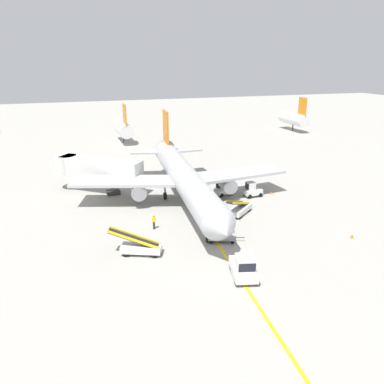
{
  "coord_description": "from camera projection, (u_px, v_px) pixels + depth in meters",
  "views": [
    {
      "loc": [
        -13.1,
        -30.87,
        17.5
      ],
      "look_at": [
        0.97,
        10.5,
        2.5
      ],
      "focal_mm": 36.05,
      "sensor_mm": 36.0,
      "label": 1
    }
  ],
  "objects": [
    {
      "name": "belt_loader_forward_hold",
      "position": [
        240.0,
        208.0,
        45.89
      ],
      "size": [
        4.63,
        4.18,
        2.59
      ],
      "color": "silver",
      "rests_on": "ground"
    },
    {
      "name": "jet_bridge",
      "position": [
        92.0,
        167.0,
        53.0
      ],
      "size": [
        11.53,
        9.95,
        4.85
      ],
      "color": "silver",
      "rests_on": "ground"
    },
    {
      "name": "safety_cone_nose_left",
      "position": [
        352.0,
        236.0,
        39.94
      ],
      "size": [
        0.36,
        0.36,
        0.44
      ],
      "primitive_type": "cone",
      "color": "orange",
      "rests_on": "ground"
    },
    {
      "name": "pushback_tug",
      "position": [
        244.0,
        267.0,
        32.37
      ],
      "size": [
        2.73,
        3.96,
        2.2
      ],
      "color": "silver",
      "rests_on": "ground"
    },
    {
      "name": "baggage_tug_by_cargo_door",
      "position": [
        223.0,
        189.0,
        52.3
      ],
      "size": [
        2.66,
        1.89,
        2.1
      ],
      "color": "silver",
      "rests_on": "ground"
    },
    {
      "name": "distant_aircraft_mid_right",
      "position": [
        294.0,
        118.0,
        99.44
      ],
      "size": [
        3.0,
        10.1,
        8.8
      ],
      "color": "silver",
      "rests_on": "ground"
    },
    {
      "name": "ground_crew_marshaller",
      "position": [
        154.0,
        221.0,
        41.84
      ],
      "size": [
        0.36,
        0.24,
        1.7
      ],
      "color": "#26262D",
      "rests_on": "ground"
    },
    {
      "name": "distant_aircraft_mid_left",
      "position": [
        123.0,
        128.0,
        85.5
      ],
      "size": [
        3.0,
        10.1,
        8.8
      ],
      "color": "silver",
      "rests_on": "ground"
    },
    {
      "name": "taxi_line_yellow",
      "position": [
        208.0,
        229.0,
        42.09
      ],
      "size": [
        8.39,
        79.62,
        0.01
      ],
      "primitive_type": "cube",
      "rotation": [
        0.0,
        0.0,
        -0.1
      ],
      "color": "yellow",
      "rests_on": "ground"
    },
    {
      "name": "belt_loader_aft_hold",
      "position": [
        140.0,
        247.0,
        36.43
      ],
      "size": [
        5.09,
        3.13,
        2.59
      ],
      "color": "silver",
      "rests_on": "ground"
    },
    {
      "name": "safety_cone_nose_right",
      "position": [
        272.0,
        192.0,
        53.05
      ],
      "size": [
        0.36,
        0.36,
        0.44
      ],
      "primitive_type": "cone",
      "color": "orange",
      "rests_on": "ground"
    },
    {
      "name": "airliner",
      "position": [
        183.0,
        177.0,
        49.1
      ],
      "size": [
        28.46,
        35.34,
        10.1
      ],
      "color": "#B2B5BA",
      "rests_on": "ground"
    },
    {
      "name": "baggage_tug_near_wing",
      "position": [
        252.0,
        190.0,
        51.77
      ],
      "size": [
        2.5,
        1.51,
        2.1
      ],
      "color": "silver",
      "rests_on": "ground"
    },
    {
      "name": "ground_plane",
      "position": [
        217.0,
        251.0,
        37.32
      ],
      "size": [
        300.0,
        300.0,
        0.0
      ],
      "primitive_type": "plane",
      "color": "#9E9B93"
    },
    {
      "name": "baggage_cart_loaded",
      "position": [
        222.0,
        237.0,
        39.13
      ],
      "size": [
        3.81,
        2.4,
        0.94
      ],
      "color": "#A5A5A8",
      "rests_on": "ground"
    }
  ]
}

